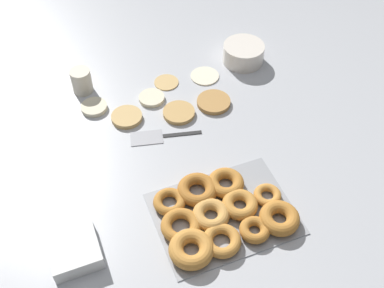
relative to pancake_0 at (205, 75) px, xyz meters
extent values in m
plane|color=#B2B5BA|center=(-0.18, -0.20, 0.00)|extent=(3.00, 3.00, 0.00)
cylinder|color=beige|center=(0.00, 0.00, 0.00)|extent=(0.10, 0.10, 0.01)
cylinder|color=beige|center=(-0.22, -0.05, 0.00)|extent=(0.09, 0.09, 0.01)
cylinder|color=tan|center=(-0.32, -0.10, 0.00)|extent=(0.10, 0.10, 0.02)
cylinder|color=tan|center=(-0.15, -0.15, 0.00)|extent=(0.11, 0.11, 0.02)
cylinder|color=tan|center=(-0.14, 0.02, 0.00)|extent=(0.09, 0.09, 0.01)
cylinder|color=beige|center=(-0.41, -0.02, 0.00)|extent=(0.09, 0.09, 0.02)
cylinder|color=#B27F42|center=(-0.03, -0.14, 0.00)|extent=(0.11, 0.11, 0.02)
cube|color=#93969B|center=(-0.18, -0.56, 0.00)|extent=(0.38, 0.29, 0.01)
torus|color=#C68438|center=(-0.31, -0.65, 0.02)|extent=(0.12, 0.12, 0.04)
torus|color=#C68438|center=(-0.22, -0.65, 0.02)|extent=(0.10, 0.10, 0.03)
torus|color=#B7752D|center=(-0.13, -0.65, 0.02)|extent=(0.08, 0.08, 0.03)
torus|color=#B7752D|center=(-0.05, -0.65, 0.02)|extent=(0.11, 0.11, 0.04)
torus|color=#B7752D|center=(-0.31, -0.57, 0.02)|extent=(0.11, 0.11, 0.03)
torus|color=#D19347|center=(-0.22, -0.57, 0.02)|extent=(0.10, 0.10, 0.03)
torus|color=#C68438|center=(-0.13, -0.57, 0.02)|extent=(0.10, 0.10, 0.03)
torus|color=#C68438|center=(-0.04, -0.56, 0.01)|extent=(0.08, 0.08, 0.02)
torus|color=#B7752D|center=(-0.31, -0.48, 0.01)|extent=(0.09, 0.09, 0.03)
torus|color=#AD6B28|center=(-0.22, -0.47, 0.02)|extent=(0.11, 0.11, 0.03)
torus|color=#B7752D|center=(-0.13, -0.48, 0.02)|extent=(0.11, 0.11, 0.03)
cylinder|color=silver|center=(0.17, 0.03, 0.03)|extent=(0.15, 0.15, 0.07)
cube|color=white|center=(-0.59, -0.53, 0.01)|extent=(0.13, 0.15, 0.02)
cube|color=white|center=(-0.59, -0.53, 0.03)|extent=(0.13, 0.15, 0.02)
cylinder|color=beige|center=(-0.42, 0.09, 0.04)|extent=(0.07, 0.07, 0.09)
cube|color=black|center=(-0.18, -0.24, 0.00)|extent=(0.12, 0.04, 0.01)
cube|color=#A8A8AD|center=(-0.29, -0.21, 0.00)|extent=(0.11, 0.08, 0.01)
camera|label=1|loc=(-0.53, -1.23, 1.12)|focal=45.00mm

